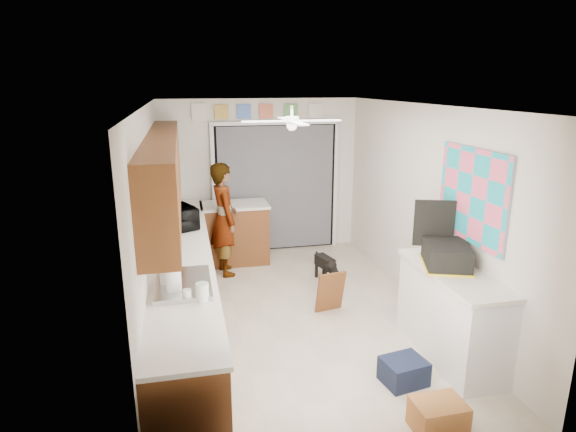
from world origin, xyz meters
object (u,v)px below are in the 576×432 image
paper_towel_roll (174,279)px  suitcase (446,255)px  dog (325,267)px  cardboard_box (438,416)px  navy_crate (404,371)px  man (224,219)px  soap_bottle (166,270)px  microwave (180,217)px

paper_towel_roll → suitcase: paper_towel_roll is taller
paper_towel_roll → dog: size_ratio=0.58×
cardboard_box → navy_crate: (0.01, 0.66, -0.01)m
man → navy_crate: bearing=-165.4°
paper_towel_roll → navy_crate: paper_towel_roll is taller
soap_bottle → cardboard_box: bearing=-29.7°
cardboard_box → man: size_ratio=0.25×
microwave → suitcase: bearing=-151.2°
paper_towel_roll → cardboard_box: bearing=-26.8°
soap_bottle → man: bearing=73.9°
cardboard_box → dog: (-0.01, 3.19, 0.07)m
soap_bottle → suitcase: 2.75m
microwave → cardboard_box: (1.99, -3.07, -0.95)m
cardboard_box → navy_crate: 0.66m
paper_towel_roll → cardboard_box: (2.05, -1.03, -0.95)m
paper_towel_roll → cardboard_box: paper_towel_roll is taller
microwave → dog: bearing=-111.5°
suitcase → cardboard_box: bearing=-99.9°
microwave → suitcase: (2.63, -1.93, -0.02)m
paper_towel_roll → dog: 3.10m
microwave → suitcase: microwave is taller
soap_bottle → navy_crate: size_ratio=0.88×
navy_crate → dog: (-0.02, 2.54, 0.08)m
soap_bottle → dog: 3.03m
dog → suitcase: bearing=-87.0°
paper_towel_roll → man: man is taller
paper_towel_roll → suitcase: size_ratio=0.52×
soap_bottle → dog: soap_bottle is taller
microwave → paper_towel_roll: 2.04m
cardboard_box → soap_bottle: bearing=150.3°
dog → soap_bottle: bearing=-151.1°
soap_bottle → navy_crate: bearing=-14.4°
soap_bottle → man: man is taller
paper_towel_roll → navy_crate: 2.30m
paper_towel_roll → dog: (2.04, 2.16, -0.89)m
soap_bottle → navy_crate: soap_bottle is taller
suitcase → soap_bottle: bearing=-161.9°
navy_crate → soap_bottle: bearing=165.6°
microwave → suitcase: 3.27m
microwave → navy_crate: (2.00, -2.42, -0.96)m
navy_crate → suitcase: bearing=37.5°
microwave → man: size_ratio=0.31×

